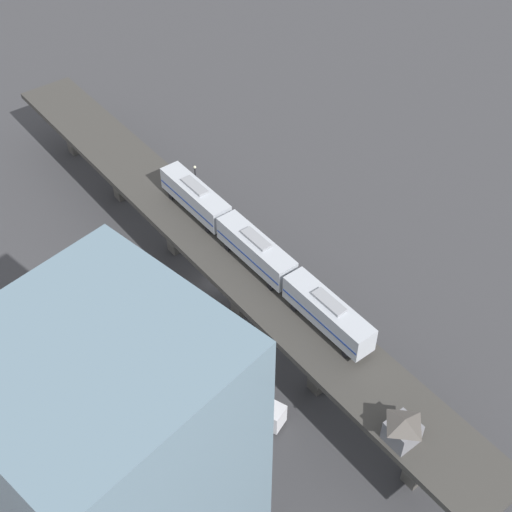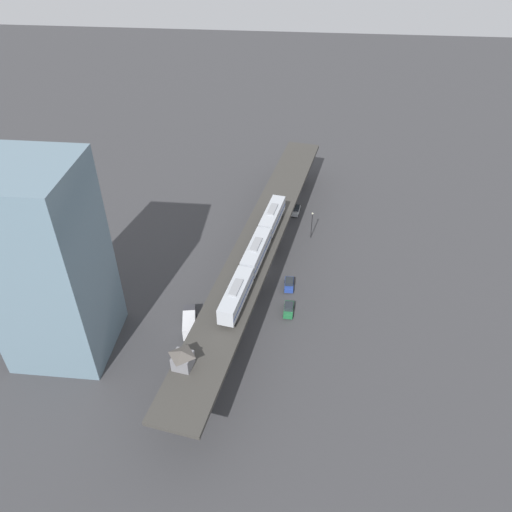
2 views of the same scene
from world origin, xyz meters
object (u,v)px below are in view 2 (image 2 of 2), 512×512
object	(u,v)px
street_car_green	(289,309)
delivery_truck	(189,322)
signal_hut	(182,358)
street_car_blue	(289,284)
street_lamp	(312,223)
street_car_silver	(296,210)
office_tower	(47,266)
subway_train	(256,252)

from	to	relation	value
street_car_green	delivery_truck	bearing A→B (deg)	18.99
signal_hut	street_car_green	world-z (taller)	signal_hut
street_car_green	delivery_truck	xyz separation A→B (m)	(18.32, 6.30, 0.82)
signal_hut	street_car_green	bearing A→B (deg)	-124.33
street_car_blue	street_lamp	xyz separation A→B (m)	(-4.29, -18.16, 3.17)
street_car_silver	office_tower	bearing A→B (deg)	50.31
subway_train	signal_hut	bearing A→B (deg)	72.10
street_car_green	street_car_blue	distance (m)	7.44
street_car_green	subway_train	bearing A→B (deg)	-29.84
street_car_blue	delivery_truck	xyz separation A→B (m)	(18.04, 13.74, 0.82)
subway_train	office_tower	world-z (taller)	office_tower
street_car_silver	delivery_truck	bearing A→B (deg)	66.33
subway_train	street_lamp	size ratio (longest dim) A/B	5.35
office_tower	delivery_truck	bearing A→B (deg)	-165.68
signal_hut	delivery_truck	world-z (taller)	signal_hut
subway_train	street_lamp	xyz separation A→B (m)	(-10.82, -21.69, -7.40)
subway_train	office_tower	bearing A→B (deg)	25.61
delivery_truck	office_tower	xyz separation A→B (m)	(20.90, 5.33, 16.24)
subway_train	street_car_green	xyz separation A→B (m)	(-6.80, 3.90, -10.57)
street_car_silver	office_tower	world-z (taller)	office_tower
subway_train	signal_hut	distance (m)	27.66
street_car_green	street_lamp	bearing A→B (deg)	-98.92
street_car_green	street_car_silver	world-z (taller)	same
signal_hut	street_car_silver	size ratio (longest dim) A/B	0.81
signal_hut	street_car_silver	distance (m)	60.97
street_car_green	office_tower	world-z (taller)	office_tower
delivery_truck	street_car_blue	bearing A→B (deg)	-142.72
delivery_truck	street_lamp	bearing A→B (deg)	-125.00
subway_train	street_car_blue	xyz separation A→B (m)	(-6.53, -3.53, -10.57)
street_car_silver	office_tower	size ratio (longest dim) A/B	0.13
street_car_green	office_tower	distance (m)	44.32
street_lamp	signal_hut	bearing A→B (deg)	68.08
street_car_green	street_car_silver	bearing A→B (deg)	-90.19
signal_hut	delivery_truck	xyz separation A→B (m)	(3.02, -16.11, -9.00)
signal_hut	office_tower	bearing A→B (deg)	-24.24
delivery_truck	office_tower	distance (m)	27.00
street_lamp	office_tower	world-z (taller)	office_tower
street_car_blue	delivery_truck	world-z (taller)	delivery_truck
signal_hut	street_lamp	xyz separation A→B (m)	(-19.31, -48.00, -6.66)
street_car_blue	delivery_truck	distance (m)	22.69
street_car_silver	office_tower	distance (m)	63.91
subway_train	street_car_silver	size ratio (longest dim) A/B	8.05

